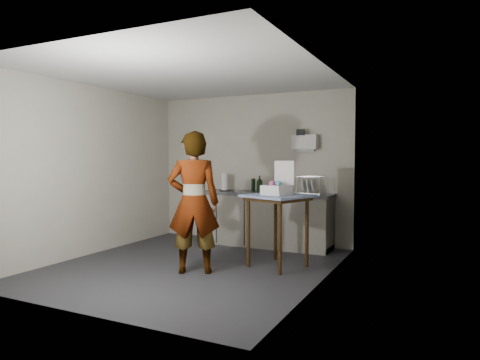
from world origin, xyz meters
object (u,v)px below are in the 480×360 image
at_px(standing_man, 194,202).
at_px(dark_bottle, 253,185).
at_px(soap_bottle, 260,184).
at_px(kitchen_counter, 266,221).
at_px(soda_can, 267,189).
at_px(side_table, 278,204).
at_px(dish_rack, 310,190).
at_px(bakery_box, 278,187).
at_px(paper_towel, 225,182).

distance_m(standing_man, dark_bottle, 2.01).
bearing_deg(soap_bottle, kitchen_counter, 52.32).
bearing_deg(dark_bottle, soda_can, -14.85).
bearing_deg(soda_can, side_table, -61.49).
xyz_separation_m(dish_rack, bakery_box, (-0.06, -1.31, 0.12)).
bearing_deg(soap_bottle, paper_towel, 175.45).
distance_m(side_table, paper_towel, 1.87).
distance_m(standing_man, paper_towel, 2.01).
height_order(dark_bottle, bakery_box, bakery_box).
distance_m(side_table, bakery_box, 0.23).
bearing_deg(kitchen_counter, soda_can, -50.20).
bearing_deg(standing_man, soda_can, -124.63).
height_order(dark_bottle, paper_towel, paper_towel).
xyz_separation_m(paper_towel, dish_rack, (1.51, 0.10, -0.08)).
bearing_deg(dark_bottle, paper_towel, -170.64).
bearing_deg(kitchen_counter, standing_man, -95.78).
distance_m(standing_man, dish_rack, 2.23).
height_order(kitchen_counter, paper_towel, paper_towel).
distance_m(standing_man, bakery_box, 1.15).
relative_size(kitchen_counter, paper_towel, 7.13).
relative_size(standing_man, dark_bottle, 8.18).
bearing_deg(kitchen_counter, bakery_box, -61.35).
distance_m(kitchen_counter, bakery_box, 1.58).
xyz_separation_m(side_table, standing_man, (-0.87, -0.74, 0.05)).
height_order(kitchen_counter, soap_bottle, soap_bottle).
height_order(standing_man, dish_rack, standing_man).
distance_m(soda_can, dish_rack, 0.71).
height_order(soda_can, paper_towel, paper_towel).
bearing_deg(dish_rack, kitchen_counter, -175.94).
bearing_deg(dark_bottle, standing_man, -88.39).
xyz_separation_m(soap_bottle, dish_rack, (0.82, 0.15, -0.08)).
distance_m(kitchen_counter, soap_bottle, 0.64).
xyz_separation_m(standing_man, soda_can, (0.23, 1.93, 0.06)).
height_order(paper_towel, dish_rack, paper_towel).
xyz_separation_m(standing_man, paper_towel, (-0.57, 1.92, 0.14)).
bearing_deg(kitchen_counter, dish_rack, 4.06).
relative_size(side_table, dish_rack, 2.42).
bearing_deg(kitchen_counter, paper_towel, -176.55).
bearing_deg(dish_rack, side_table, -92.90).
height_order(side_table, standing_man, standing_man).
relative_size(side_table, standing_man, 0.54).
relative_size(soap_bottle, dish_rack, 0.69).
height_order(soap_bottle, dark_bottle, soap_bottle).
relative_size(kitchen_counter, bakery_box, 4.90).
xyz_separation_m(soap_bottle, bakery_box, (0.76, -1.15, 0.04)).
distance_m(side_table, soda_can, 1.35).
xyz_separation_m(side_table, dark_bottle, (-0.93, 1.26, 0.16)).
distance_m(side_table, standing_man, 1.15).
bearing_deg(dish_rack, soda_can, -172.75).
height_order(kitchen_counter, side_table, side_table).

